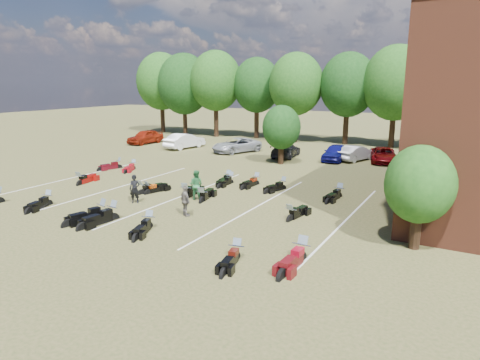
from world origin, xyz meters
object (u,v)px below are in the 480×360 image
Objects in this scene: car_4 at (335,153)px; motorcycle_3 at (102,218)px; person_grey at (185,201)px; motorcycle_14 at (119,168)px; person_black at (135,189)px; car_0 at (145,137)px; motorcycle_7 at (80,185)px; person_green at (196,185)px.

motorcycle_3 is at bearing -107.02° from car_4.
person_grey is 14.36m from motorcycle_14.
car_0 is at bearing 102.86° from person_black.
person_black is 0.66× the size of motorcycle_3.
car_4 is 1.83× the size of motorcycle_7.
motorcycle_14 is at bearing -54.82° from car_0.
person_green is (2.62, 2.35, 0.06)m from person_black.
car_0 reaches higher than motorcycle_7.
car_0 is 19.63m from motorcycle_7.
car_4 is 2.56× the size of person_black.
person_black is 3.52m from person_green.
person_green is at bearing 82.07° from motorcycle_3.
person_green is at bearing -4.88° from motorcycle_14.
person_grey is at bearing -41.82° from car_0.
person_grey reaches higher than car_0.
motorcycle_7 is (-6.30, 1.48, -0.82)m from person_black.
car_0 reaches higher than motorcycle_14.
person_black is (-6.00, -18.78, 0.11)m from car_4.
person_black is 3.10m from motorcycle_3.
person_black is 0.72× the size of motorcycle_7.
person_green is 11.79m from motorcycle_14.
person_black is at bearing 112.94° from motorcycle_3.
car_0 is at bearing -14.20° from person_grey.
person_black is at bearing 31.76° from person_green.
person_black is at bearing -110.41° from car_4.
person_black is at bearing 21.94° from person_grey.
person_grey is at bearing 105.05° from person_green.
car_4 is at bearing 58.01° from motorcycle_14.
person_grey is 0.75× the size of motorcycle_14.
motorcycle_14 is at bearing -81.03° from motorcycle_7.
motorcycle_14 is (-12.19, 7.54, -0.82)m from person_grey.
car_0 is 27.01m from motorcycle_3.
person_green reaches higher than car_0.
person_green is at bearing -104.33° from car_4.
person_green is 0.77× the size of motorcycle_7.
person_green is 0.82× the size of motorcycle_14.
person_green is at bearing -34.60° from person_grey.
motorcycle_14 is at bearing -1.57° from person_grey.
motorcycle_7 is 1.06× the size of motorcycle_14.
motorcycle_7 is (-10.30, 2.06, -0.82)m from person_grey.
car_0 is at bearing 140.86° from motorcycle_14.
car_4 is at bearing 45.12° from person_black.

